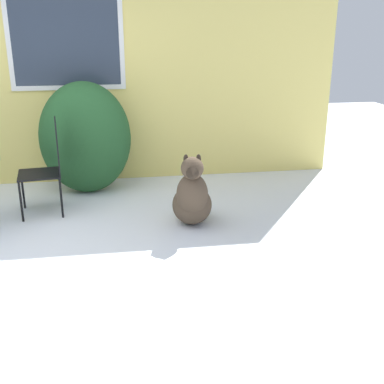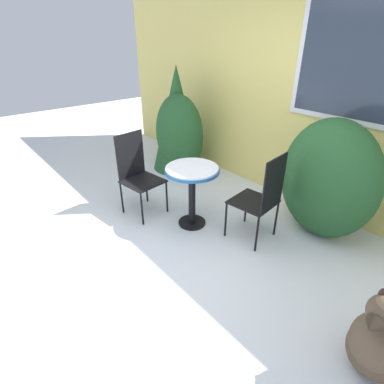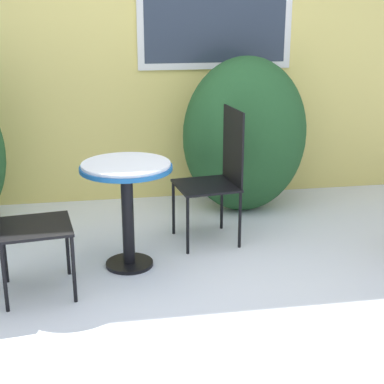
# 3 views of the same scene
# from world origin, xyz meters

# --- Properties ---
(ground_plane) EXTENTS (16.00, 16.00, 0.00)m
(ground_plane) POSITION_xyz_m (0.00, 0.00, 0.00)
(ground_plane) COLOR white
(house_wall) EXTENTS (8.00, 0.10, 3.20)m
(house_wall) POSITION_xyz_m (0.03, 2.20, 1.62)
(house_wall) COLOR #E5D16B
(house_wall) RESTS_ON ground_plane
(shrub_middle) EXTENTS (1.11, 0.66, 1.38)m
(shrub_middle) POSITION_xyz_m (0.66, 1.68, 0.69)
(shrub_middle) COLOR #235128
(shrub_middle) RESTS_ON ground_plane
(patio_table) EXTENTS (0.64, 0.64, 0.77)m
(patio_table) POSITION_xyz_m (-0.45, 0.66, 0.60)
(patio_table) COLOR black
(patio_table) RESTS_ON ground_plane
(patio_chair_near_table) EXTENTS (0.50, 0.50, 1.05)m
(patio_chair_near_table) POSITION_xyz_m (0.28, 1.03, 0.56)
(patio_chair_near_table) COLOR black
(patio_chair_near_table) RESTS_ON ground_plane
(patio_chair_far_side) EXTENTS (0.50, 0.50, 1.05)m
(patio_chair_far_side) POSITION_xyz_m (-1.15, 0.34, 0.56)
(patio_chair_far_side) COLOR black
(patio_chair_far_side) RESTS_ON ground_plane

